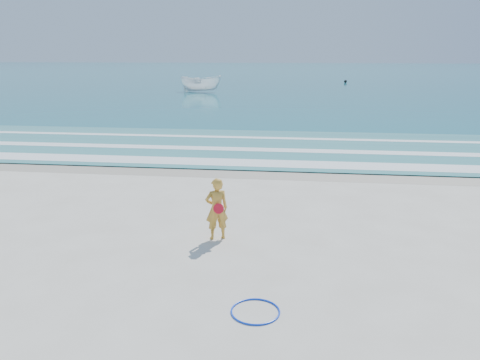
# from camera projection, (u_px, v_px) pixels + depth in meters

# --- Properties ---
(ground) EXTENTS (400.00, 400.00, 0.00)m
(ground) POSITION_uv_depth(u_px,v_px,m) (194.00, 268.00, 10.59)
(ground) COLOR silver
(ground) RESTS_ON ground
(wet_sand) EXTENTS (400.00, 2.40, 0.00)m
(wet_sand) POSITION_uv_depth(u_px,v_px,m) (241.00, 171.00, 19.20)
(wet_sand) COLOR #B2A893
(wet_sand) RESTS_ON ground
(ocean) EXTENTS (400.00, 190.00, 0.04)m
(ocean) POSITION_uv_depth(u_px,v_px,m) (290.00, 72.00, 111.07)
(ocean) COLOR #19727F
(ocean) RESTS_ON ground
(shallow) EXTENTS (400.00, 10.00, 0.01)m
(shallow) POSITION_uv_depth(u_px,v_px,m) (253.00, 146.00, 23.97)
(shallow) COLOR #59B7AD
(shallow) RESTS_ON ocean
(foam_near) EXTENTS (400.00, 1.40, 0.01)m
(foam_near) POSITION_uv_depth(u_px,v_px,m) (245.00, 163.00, 20.43)
(foam_near) COLOR white
(foam_near) RESTS_ON shallow
(foam_mid) EXTENTS (400.00, 0.90, 0.01)m
(foam_mid) POSITION_uv_depth(u_px,v_px,m) (251.00, 149.00, 23.21)
(foam_mid) COLOR white
(foam_mid) RESTS_ON shallow
(foam_far) EXTENTS (400.00, 0.60, 0.01)m
(foam_far) POSITION_uv_depth(u_px,v_px,m) (257.00, 138.00, 26.37)
(foam_far) COLOR white
(foam_far) RESTS_ON shallow
(hoop) EXTENTS (1.25, 1.25, 0.03)m
(hoop) POSITION_uv_depth(u_px,v_px,m) (255.00, 311.00, 8.79)
(hoop) COLOR #0C3BE4
(hoop) RESTS_ON ground
(boat) EXTENTS (5.37, 2.66, 1.99)m
(boat) POSITION_uv_depth(u_px,v_px,m) (201.00, 84.00, 56.29)
(boat) COLOR white
(boat) RESTS_ON ocean
(buoy) EXTENTS (0.46, 0.46, 0.46)m
(buoy) POSITION_uv_depth(u_px,v_px,m) (345.00, 81.00, 72.81)
(buoy) COLOR black
(buoy) RESTS_ON ocean
(woman) EXTENTS (0.70, 0.59, 1.64)m
(woman) POSITION_uv_depth(u_px,v_px,m) (217.00, 209.00, 12.06)
(woman) COLOR gold
(woman) RESTS_ON ground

